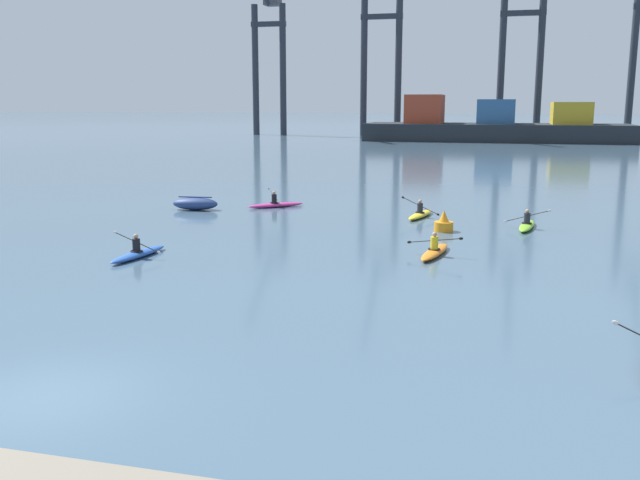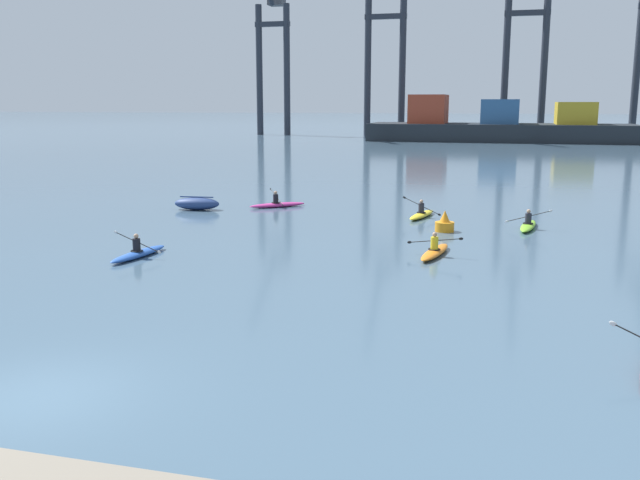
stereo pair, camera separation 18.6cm
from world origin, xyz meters
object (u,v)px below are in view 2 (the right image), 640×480
object	(u,v)px
gantry_crane_east_mid	(526,36)
capsized_dinghy	(197,204)
container_barge	(497,126)
channel_buoy	(445,224)
kayak_magenta	(277,204)
gantry_crane_west_mid	(385,37)
gantry_crane_west	(272,44)
kayak_blue	(138,253)
kayak_orange	(435,251)
kayak_yellow	(422,214)
kayak_lime	(528,225)

from	to	relation	value
gantry_crane_east_mid	capsized_dinghy	distance (m)	93.96
container_barge	gantry_crane_east_mid	bearing A→B (deg)	72.12
channel_buoy	kayak_magenta	xyz separation A→B (m)	(-10.08, 5.33, -0.19)
container_barge	gantry_crane_west_mid	bearing A→B (deg)	150.21
container_barge	gantry_crane_west	bearing A→B (deg)	164.28
gantry_crane_west	kayak_blue	size ratio (longest dim) A/B	9.92
kayak_orange	kayak_blue	xyz separation A→B (m)	(-11.21, -3.34, 0.00)
kayak_orange	kayak_magenta	distance (m)	14.83
gantry_crane_east_mid	gantry_crane_west_mid	bearing A→B (deg)	-179.21
kayak_orange	kayak_yellow	world-z (taller)	kayak_yellow
gantry_crane_east_mid	channel_buoy	distance (m)	95.34
kayak_yellow	kayak_orange	bearing A→B (deg)	-79.97
gantry_crane_west	gantry_crane_west_mid	size ratio (longest dim) A/B	0.93
gantry_crane_east_mid	kayak_yellow	size ratio (longest dim) A/B	9.69
kayak_blue	kayak_yellow	size ratio (longest dim) A/B	1.00
gantry_crane_west_mid	kayak_yellow	bearing A→B (deg)	-78.75
kayak_orange	gantry_crane_east_mid	bearing A→B (deg)	87.37
gantry_crane_west	kayak_yellow	world-z (taller)	gantry_crane_west
kayak_lime	gantry_crane_east_mid	bearing A→B (deg)	89.48
gantry_crane_west_mid	channel_buoy	size ratio (longest dim) A/B	36.91
kayak_yellow	kayak_blue	bearing A→B (deg)	-127.12
gantry_crane_west	kayak_blue	world-z (taller)	gantry_crane_west
gantry_crane_west_mid	kayak_magenta	distance (m)	90.23
capsized_dinghy	kayak_orange	xyz separation A→B (m)	(14.27, -8.67, -0.18)
container_barge	kayak_yellow	size ratio (longest dim) A/B	11.76
kayak_lime	kayak_magenta	bearing A→B (deg)	165.68
kayak_blue	gantry_crane_west_mid	bearing A→B (deg)	94.62
capsized_dinghy	channel_buoy	bearing A→B (deg)	-12.82
gantry_crane_east_mid	kayak_orange	xyz separation A→B (m)	(-4.56, -99.21, -16.82)
kayak_orange	capsized_dinghy	bearing A→B (deg)	148.74
channel_buoy	kayak_orange	bearing A→B (deg)	-88.89
gantry_crane_west	capsized_dinghy	world-z (taller)	gantry_crane_west
kayak_orange	container_barge	bearing A→B (deg)	89.53
channel_buoy	kayak_lime	bearing A→B (deg)	24.96
channel_buoy	gantry_crane_east_mid	bearing A→B (deg)	87.15
container_barge	channel_buoy	distance (m)	81.90
kayak_lime	container_barge	bearing A→B (deg)	92.14
channel_buoy	kayak_magenta	distance (m)	11.41
gantry_crane_west	capsized_dinghy	size ratio (longest dim) A/B	12.67
gantry_crane_west_mid	gantry_crane_east_mid	size ratio (longest dim) A/B	1.10
container_barge	kayak_lime	bearing A→B (deg)	-87.86
gantry_crane_west	kayak_lime	world-z (taller)	gantry_crane_west
gantry_crane_west	container_barge	bearing A→B (deg)	-15.72
gantry_crane_west	capsized_dinghy	bearing A→B (deg)	-73.76
gantry_crane_east_mid	capsized_dinghy	xyz separation A→B (m)	(-18.83, -90.54, -16.65)
kayak_blue	kayak_lime	world-z (taller)	kayak_blue
container_barge	channel_buoy	xyz separation A→B (m)	(-0.83, -81.88, -1.99)
gantry_crane_east_mid	kayak_blue	bearing A→B (deg)	-98.74
container_barge	channel_buoy	size ratio (longest dim) A/B	40.57
gantry_crane_west	kayak_lime	size ratio (longest dim) A/B	9.91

